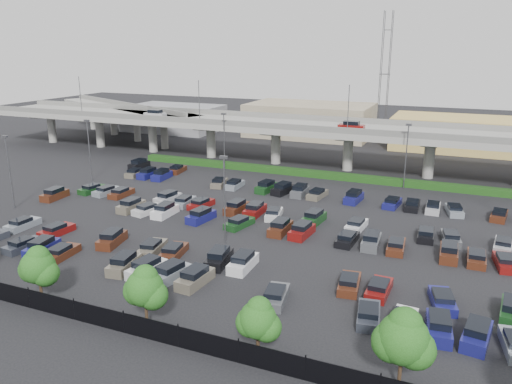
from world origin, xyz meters
TOP-DOWN VIEW (x-y plane):
  - ground at (0.00, 0.00)m, footprint 280.00×280.00m
  - overpass at (-0.25, 31.96)m, footprint 150.00×13.00m
  - on_ramp at (-52.10, 43.05)m, footprint 50.93×30.13m
  - hedge at (0.00, 25.00)m, footprint 66.00×1.60m
  - fence at (-0.05, -28.00)m, footprint 70.00×0.10m
  - tree_row at (0.70, -26.53)m, footprint 65.07×3.66m
  - parked_cars at (-0.02, -2.96)m, footprint 63.02×41.62m
  - light_poles at (-4.13, 2.00)m, footprint 66.90×48.38m
  - distant_buildings at (12.38, 61.81)m, footprint 138.00×24.00m
  - comm_tower at (4.00, 74.00)m, footprint 2.40×2.40m

SIDE VIEW (x-z plane):
  - ground at x=0.00m, z-range 0.00..0.00m
  - hedge at x=0.00m, z-range 0.00..1.10m
  - parked_cars at x=-0.02m, z-range -0.20..1.47m
  - fence at x=-0.05m, z-range -0.10..1.90m
  - tree_row at x=0.70m, z-range 0.55..6.49m
  - distant_buildings at x=12.38m, z-range -0.76..8.24m
  - light_poles at x=-4.13m, z-range 1.09..11.39m
  - on_ramp at x=-52.10m, z-range 2.46..11.26m
  - overpass at x=-0.25m, z-range -0.93..14.87m
  - comm_tower at x=4.00m, z-range 0.61..30.61m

